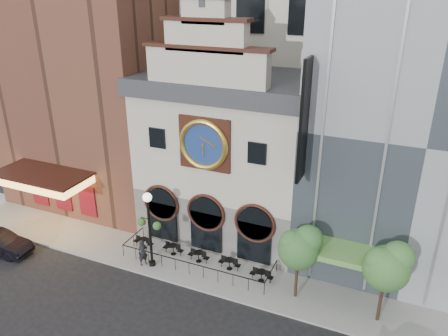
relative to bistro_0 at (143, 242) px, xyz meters
name	(u,v)px	position (x,y,z in m)	size (l,w,h in m)	color
ground	(181,286)	(4.55, -2.65, -0.61)	(120.00, 120.00, 0.00)	black
sidewalk	(198,264)	(4.55, -0.15, -0.54)	(44.00, 5.00, 0.15)	gray
clock_building	(228,151)	(4.55, 5.17, 6.07)	(12.60, 8.78, 18.65)	#605E5B
theater_building	(96,55)	(-8.45, 7.31, 11.99)	(14.00, 15.60, 25.00)	brown
retail_building	(427,119)	(17.54, 7.34, 9.53)	(14.00, 14.40, 20.00)	gray
cafe_railing	(198,258)	(4.55, -0.15, -0.01)	(10.60, 2.60, 0.90)	black
bistro_0	(143,242)	(0.00, 0.00, 0.00)	(1.58, 0.68, 0.90)	black
bistro_1	(173,249)	(2.42, 0.14, 0.00)	(1.58, 0.68, 0.90)	black
bistro_2	(199,256)	(4.50, 0.08, 0.00)	(1.58, 0.68, 0.90)	black
bistro_3	(229,263)	(6.81, 0.14, 0.00)	(1.58, 0.68, 0.90)	black
bistro_4	(261,275)	(9.24, -0.23, 0.00)	(1.58, 0.68, 0.90)	black
pedestrian	(143,253)	(1.14, -1.75, 0.49)	(0.70, 0.46, 1.91)	black
lamppost	(149,222)	(1.73, -1.58, 2.98)	(1.78, 0.61, 5.57)	black
tree_left	(300,246)	(11.70, -0.74, 3.18)	(2.58, 2.49, 4.97)	#382619
tree_right	(388,265)	(16.64, -0.86, 3.33)	(2.69, 2.59, 5.18)	#382619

